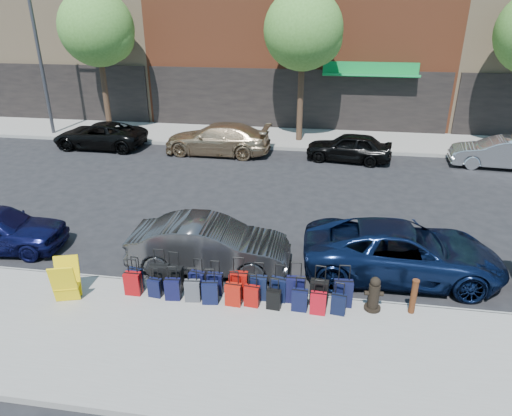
% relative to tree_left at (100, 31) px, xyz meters
% --- Properties ---
extents(ground, '(120.00, 120.00, 0.00)m').
position_rel_tree_left_xyz_m(ground, '(9.86, -9.50, -5.41)').
color(ground, black).
rests_on(ground, ground).
extents(sidewalk_near, '(60.00, 4.00, 0.15)m').
position_rel_tree_left_xyz_m(sidewalk_near, '(9.86, -16.00, -5.34)').
color(sidewalk_near, gray).
rests_on(sidewalk_near, ground).
extents(sidewalk_far, '(60.00, 4.00, 0.15)m').
position_rel_tree_left_xyz_m(sidewalk_far, '(9.86, 0.50, -5.34)').
color(sidewalk_far, gray).
rests_on(sidewalk_far, ground).
extents(curb_near, '(60.00, 0.08, 0.15)m').
position_rel_tree_left_xyz_m(curb_near, '(9.86, -13.98, -5.34)').
color(curb_near, gray).
rests_on(curb_near, ground).
extents(curb_far, '(60.00, 0.08, 0.15)m').
position_rel_tree_left_xyz_m(curb_far, '(9.86, -1.52, -5.34)').
color(curb_far, gray).
rests_on(curb_far, ground).
extents(tree_left, '(3.80, 3.80, 7.27)m').
position_rel_tree_left_xyz_m(tree_left, '(0.00, 0.00, 0.00)').
color(tree_left, black).
rests_on(tree_left, sidewalk_far).
extents(tree_center, '(3.80, 3.80, 7.27)m').
position_rel_tree_left_xyz_m(tree_center, '(10.50, 0.00, 0.00)').
color(tree_center, black).
rests_on(tree_center, sidewalk_far).
extents(streetlight, '(2.59, 0.18, 8.00)m').
position_rel_tree_left_xyz_m(streetlight, '(-2.94, -0.70, -0.75)').
color(streetlight, '#333338').
rests_on(streetlight, sidewalk_far).
extents(suitcase_front_0, '(0.38, 0.25, 0.86)m').
position_rel_tree_left_xyz_m(suitcase_front_0, '(7.31, -14.32, -4.99)').
color(suitcase_front_0, black).
rests_on(suitcase_front_0, sidewalk_near).
extents(suitcase_front_1, '(0.45, 0.26, 1.08)m').
position_rel_tree_left_xyz_m(suitcase_front_1, '(7.93, -14.26, -4.92)').
color(suitcase_front_1, black).
rests_on(suitcase_front_1, sidewalk_near).
extents(suitcase_front_2, '(0.43, 0.24, 1.04)m').
position_rel_tree_left_xyz_m(suitcase_front_2, '(8.30, -14.26, -4.94)').
color(suitcase_front_2, black).
rests_on(suitcase_front_2, sidewalk_near).
extents(suitcase_front_3, '(0.41, 0.27, 0.92)m').
position_rel_tree_left_xyz_m(suitcase_front_3, '(8.90, -14.28, -4.97)').
color(suitcase_front_3, black).
rests_on(suitcase_front_3, sidewalk_near).
extents(suitcase_front_4, '(0.37, 0.21, 0.89)m').
position_rel_tree_left_xyz_m(suitcase_front_4, '(9.33, -14.26, -4.98)').
color(suitcase_front_4, black).
rests_on(suitcase_front_4, sidewalk_near).
extents(suitcase_front_5, '(0.45, 0.26, 1.05)m').
position_rel_tree_left_xyz_m(suitcase_front_5, '(9.91, -14.29, -4.93)').
color(suitcase_front_5, maroon).
rests_on(suitcase_front_5, sidewalk_near).
extents(suitcase_front_6, '(0.41, 0.23, 0.97)m').
position_rel_tree_left_xyz_m(suitcase_front_6, '(10.40, -14.30, -4.96)').
color(suitcase_front_6, black).
rests_on(suitcase_front_6, sidewalk_near).
extents(suitcase_front_7, '(0.43, 0.29, 0.95)m').
position_rel_tree_left_xyz_m(suitcase_front_7, '(10.89, -14.28, -4.97)').
color(suitcase_front_7, black).
rests_on(suitcase_front_7, sidewalk_near).
extents(suitcase_front_8, '(0.43, 0.24, 1.03)m').
position_rel_tree_left_xyz_m(suitcase_front_8, '(11.28, -14.27, -4.94)').
color(suitcase_front_8, black).
rests_on(suitcase_front_8, sidewalk_near).
extents(suitcase_front_9, '(0.44, 0.27, 1.00)m').
position_rel_tree_left_xyz_m(suitcase_front_9, '(11.84, -14.29, -4.95)').
color(suitcase_front_9, black).
rests_on(suitcase_front_9, sidewalk_near).
extents(suitcase_front_10, '(0.45, 0.26, 1.05)m').
position_rel_tree_left_xyz_m(suitcase_front_10, '(12.39, -14.25, -4.93)').
color(suitcase_front_10, black).
rests_on(suitcase_front_10, sidewalk_near).
extents(suitcase_back_0, '(0.39, 0.23, 0.93)m').
position_rel_tree_left_xyz_m(suitcase_back_0, '(7.36, -14.58, -4.97)').
color(suitcase_back_0, maroon).
rests_on(suitcase_back_0, sidewalk_near).
extents(suitcase_back_1, '(0.34, 0.22, 0.76)m').
position_rel_tree_left_xyz_m(suitcase_back_1, '(7.92, -14.59, -5.02)').
color(suitcase_back_1, black).
rests_on(suitcase_back_1, sidewalk_near).
extents(suitcase_back_2, '(0.38, 0.25, 0.86)m').
position_rel_tree_left_xyz_m(suitcase_back_2, '(8.38, -14.64, -4.99)').
color(suitcase_back_2, black).
rests_on(suitcase_back_2, sidewalk_near).
extents(suitcase_back_3, '(0.39, 0.26, 0.87)m').
position_rel_tree_left_xyz_m(suitcase_back_3, '(8.87, -14.62, -4.99)').
color(suitcase_back_3, '#3F3F44').
rests_on(suitcase_back_3, sidewalk_near).
extents(suitcase_back_4, '(0.40, 0.27, 0.90)m').
position_rel_tree_left_xyz_m(suitcase_back_4, '(9.30, -14.65, -4.98)').
color(suitcase_back_4, black).
rests_on(suitcase_back_4, sidewalk_near).
extents(suitcase_back_5, '(0.39, 0.24, 0.89)m').
position_rel_tree_left_xyz_m(suitcase_back_5, '(9.86, -14.63, -4.98)').
color(suitcase_back_5, '#9B140A').
rests_on(suitcase_back_5, sidewalk_near).
extents(suitcase_back_6, '(0.37, 0.24, 0.83)m').
position_rel_tree_left_xyz_m(suitcase_back_6, '(10.29, -14.60, -5.00)').
color(suitcase_back_6, maroon).
rests_on(suitcase_back_6, sidewalk_near).
extents(suitcase_back_7, '(0.34, 0.21, 0.78)m').
position_rel_tree_left_xyz_m(suitcase_back_7, '(10.81, -14.63, -5.02)').
color(suitcase_back_7, black).
rests_on(suitcase_back_7, sidewalk_near).
extents(suitcase_back_8, '(0.37, 0.22, 0.86)m').
position_rel_tree_left_xyz_m(suitcase_back_8, '(11.41, -14.60, -4.99)').
color(suitcase_back_8, black).
rests_on(suitcase_back_8, sidewalk_near).
extents(suitcase_back_9, '(0.37, 0.22, 0.85)m').
position_rel_tree_left_xyz_m(suitcase_back_9, '(11.83, -14.65, -5.00)').
color(suitcase_back_9, '#A00A16').
rests_on(suitcase_back_9, sidewalk_near).
extents(suitcase_back_10, '(0.36, 0.24, 0.79)m').
position_rel_tree_left_xyz_m(suitcase_back_10, '(12.29, -14.59, -5.01)').
color(suitcase_back_10, black).
rests_on(suitcase_back_10, sidewalk_near).
extents(fire_hydrant, '(0.43, 0.39, 0.86)m').
position_rel_tree_left_xyz_m(fire_hydrant, '(13.08, -14.30, -4.87)').
color(fire_hydrant, black).
rests_on(fire_hydrant, sidewalk_near).
extents(bollard, '(0.16, 0.16, 0.87)m').
position_rel_tree_left_xyz_m(bollard, '(13.96, -14.29, -4.81)').
color(bollard, '#38190C').
rests_on(bollard, sidewalk_near).
extents(display_rack, '(0.73, 0.77, 1.02)m').
position_rel_tree_left_xyz_m(display_rack, '(5.89, -15.02, -4.76)').
color(display_rack, yellow).
rests_on(display_rack, sidewalk_near).
extents(car_near_1, '(4.35, 1.63, 1.42)m').
position_rel_tree_left_xyz_m(car_near_1, '(8.86, -12.89, -4.70)').
color(car_near_1, '#363639').
rests_on(car_near_1, ground).
extents(car_near_2, '(5.19, 2.45, 1.43)m').
position_rel_tree_left_xyz_m(car_near_2, '(13.93, -12.42, -4.70)').
color(car_near_2, '#0D1A3C').
rests_on(car_near_2, ground).
extents(car_far_0, '(4.62, 2.19, 1.28)m').
position_rel_tree_left_xyz_m(car_far_0, '(0.54, -2.51, -4.77)').
color(car_far_0, black).
rests_on(car_far_0, ground).
extents(car_far_1, '(5.14, 2.21, 1.48)m').
position_rel_tree_left_xyz_m(car_far_1, '(6.61, -2.59, -4.67)').
color(car_far_1, tan).
rests_on(car_far_1, ground).
extents(car_far_2, '(4.03, 2.06, 1.31)m').
position_rel_tree_left_xyz_m(car_far_2, '(12.82, -2.74, -4.76)').
color(car_far_2, black).
rests_on(car_far_2, ground).
extents(car_far_3, '(4.18, 1.75, 1.34)m').
position_rel_tree_left_xyz_m(car_far_3, '(19.35, -2.64, -4.74)').
color(car_far_3, silver).
rests_on(car_far_3, ground).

